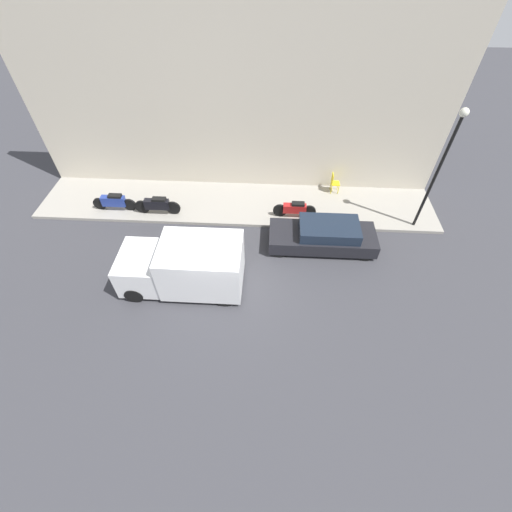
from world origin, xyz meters
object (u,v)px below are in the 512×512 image
at_px(parked_car, 324,236).
at_px(motorcycle_blue, 114,202).
at_px(motorcycle_black, 157,205).
at_px(cafe_chair, 334,182).
at_px(delivery_van, 184,266).
at_px(streetlamp, 443,159).
at_px(motorcycle_red, 295,209).

bearing_deg(parked_car, motorcycle_blue, 79.68).
height_order(motorcycle_black, cafe_chair, cafe_chair).
distance_m(parked_car, motorcycle_black, 7.55).
height_order(parked_car, motorcycle_blue, parked_car).
distance_m(motorcycle_black, motorcycle_blue, 2.06).
distance_m(delivery_van, motorcycle_black, 4.44).
relative_size(delivery_van, motorcycle_blue, 2.23).
distance_m(parked_car, streetlamp, 5.24).
xyz_separation_m(parked_car, delivery_van, (-2.34, 5.33, 0.44)).
relative_size(motorcycle_red, motorcycle_blue, 0.96).
height_order(parked_car, streetlamp, streetlamp).
bearing_deg(motorcycle_black, parked_car, -102.02).
bearing_deg(motorcycle_red, cafe_chair, -44.07).
height_order(motorcycle_red, motorcycle_black, motorcycle_black).
height_order(delivery_van, streetlamp, streetlamp).
bearing_deg(streetlamp, delivery_van, 111.60).
bearing_deg(motorcycle_black, motorcycle_red, -88.94).
relative_size(streetlamp, cafe_chair, 5.26).
xyz_separation_m(parked_car, motorcycle_black, (1.57, 7.38, 0.03)).
bearing_deg(streetlamp, cafe_chair, 56.54).
bearing_deg(cafe_chair, motorcycle_blue, 100.83).
relative_size(parked_car, motorcycle_blue, 2.19).
bearing_deg(motorcycle_red, motorcycle_blue, 89.78).
xyz_separation_m(parked_car, streetlamp, (1.42, -4.16, 2.84)).
bearing_deg(motorcycle_black, streetlamp, -90.76).
relative_size(parked_car, motorcycle_red, 2.28).
xyz_separation_m(delivery_van, motorcycle_black, (3.91, 2.05, -0.41)).
height_order(parked_car, motorcycle_black, parked_car).
bearing_deg(parked_car, cafe_chair, -11.67).
xyz_separation_m(motorcycle_red, motorcycle_blue, (0.03, 8.28, 0.03)).
xyz_separation_m(motorcycle_blue, streetlamp, (-0.30, -13.60, 2.83)).
bearing_deg(delivery_van, motorcycle_red, -45.98).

